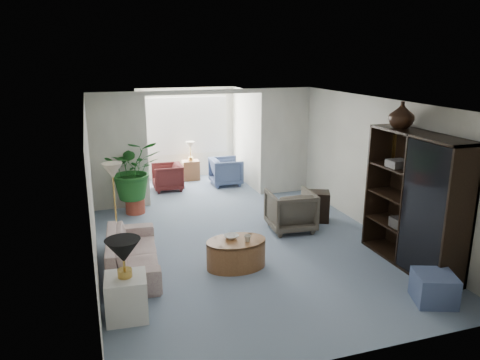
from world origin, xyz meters
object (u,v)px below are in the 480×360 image
object	(u,v)px
wingback_chair	(291,210)
side_table_dark	(316,206)
end_table	(127,297)
sunroom_table	(191,170)
sunroom_chair_maroon	(167,177)
sunroom_chair_blue	(226,171)
framed_picture	(386,145)
sofa	(132,252)
coffee_cup	(247,238)
cabinet_urn	(402,115)
entertainment_cabinet	(415,201)
plant_pot	(135,206)
coffee_bowl	(231,237)
floor_lamp	(113,171)
ottoman	(434,288)
coffee_table	(236,254)
table_lamp	(123,251)

from	to	relation	value
wingback_chair	side_table_dark	world-z (taller)	wingback_chair
end_table	sunroom_table	bearing A→B (deg)	70.72
sunroom_chair_maroon	sunroom_chair_blue	bearing A→B (deg)	91.39
framed_picture	end_table	bearing A→B (deg)	-164.05
sofa	sunroom_chair_blue	size ratio (longest dim) A/B	2.54
side_table_dark	coffee_cup	bearing A→B (deg)	-141.57
cabinet_urn	sofa	bearing A→B (deg)	170.88
cabinet_urn	side_table_dark	bearing A→B (deg)	105.49
entertainment_cabinet	cabinet_urn	size ratio (longest dim) A/B	5.11
framed_picture	plant_pot	distance (m)	5.17
coffee_bowl	coffee_cup	distance (m)	0.28
framed_picture	floor_lamp	size ratio (longest dim) A/B	1.39
ottoman	coffee_table	bearing A→B (deg)	140.17
end_table	cabinet_urn	distance (m)	4.90
ottoman	coffee_cup	bearing A→B (deg)	139.76
sofa	plant_pot	distance (m)	2.69
floor_lamp	plant_pot	size ratio (longest dim) A/B	0.90
ottoman	sunroom_chair_blue	bearing A→B (deg)	99.06
table_lamp	cabinet_urn	distance (m)	4.67
side_table_dark	floor_lamp	bearing A→B (deg)	174.72
coffee_table	coffee_cup	size ratio (longest dim) A/B	8.82
cabinet_urn	sunroom_chair_maroon	xyz separation A→B (m)	(-2.96, 4.83, -2.00)
coffee_bowl	wingback_chair	bearing A→B (deg)	35.95
ottoman	coffee_bowl	bearing A→B (deg)	139.31
wingback_chair	plant_pot	distance (m)	3.31
sunroom_chair_blue	sunroom_chair_maroon	bearing A→B (deg)	91.39
floor_lamp	sunroom_chair_blue	xyz separation A→B (m)	(2.89, 2.72, -0.90)
coffee_cup	ottoman	xyz separation A→B (m)	(2.06, -1.74, -0.30)
sunroom_table	ottoman	bearing A→B (deg)	-76.11
coffee_bowl	sunroom_chair_blue	world-z (taller)	sunroom_chair_blue
wingback_chair	sunroom_table	size ratio (longest dim) A/B	1.63
sofa	sunroom_table	xyz separation A→B (m)	(1.99, 4.91, -0.02)
cabinet_urn	plant_pot	size ratio (longest dim) A/B	1.04
sunroom_table	coffee_bowl	bearing A→B (deg)	-95.32
sofa	plant_pot	world-z (taller)	sofa
table_lamp	coffee_bowl	world-z (taller)	table_lamp
side_table_dark	coffee_bowl	bearing A→B (deg)	-147.73
end_table	coffee_bowl	bearing A→B (deg)	31.23
coffee_bowl	ottoman	distance (m)	2.99
framed_picture	side_table_dark	xyz separation A→B (m)	(-0.72, 1.11, -1.40)
sunroom_chair_maroon	sunroom_table	distance (m)	1.06
plant_pot	sunroom_chair_maroon	world-z (taller)	sunroom_chair_maroon
side_table_dark	framed_picture	bearing A→B (deg)	-57.07
framed_picture	wingback_chair	world-z (taller)	framed_picture
side_table_dark	cabinet_urn	xyz separation A→B (m)	(0.49, -1.76, 2.02)
table_lamp	ottoman	size ratio (longest dim) A/B	0.86
sunroom_chair_blue	sunroom_table	distance (m)	1.06
end_table	floor_lamp	size ratio (longest dim) A/B	1.57
sunroom_chair_blue	sunroom_table	size ratio (longest dim) A/B	1.47
sofa	coffee_cup	size ratio (longest dim) A/B	18.03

